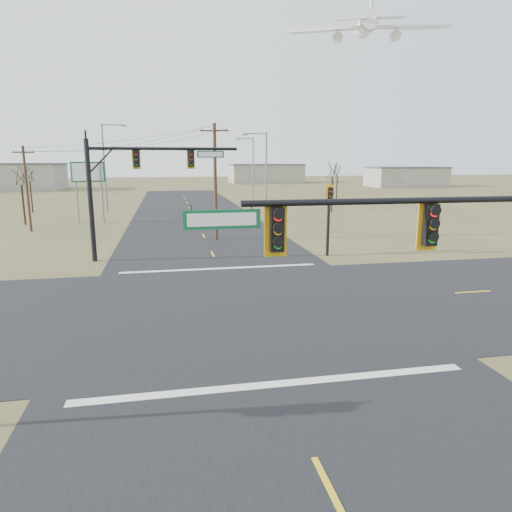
# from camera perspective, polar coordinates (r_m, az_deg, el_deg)

# --- Properties ---
(ground) EXTENTS (320.00, 320.00, 0.00)m
(ground) POSITION_cam_1_polar(r_m,az_deg,el_deg) (20.97, -2.17, -6.36)
(ground) COLOR brown
(ground) RESTS_ON ground
(road_ew) EXTENTS (160.00, 14.00, 0.02)m
(road_ew) POSITION_cam_1_polar(r_m,az_deg,el_deg) (20.97, -2.17, -6.34)
(road_ew) COLOR black
(road_ew) RESTS_ON ground
(road_ns) EXTENTS (14.00, 160.00, 0.02)m
(road_ns) POSITION_cam_1_polar(r_m,az_deg,el_deg) (20.97, -2.17, -6.33)
(road_ns) COLOR black
(road_ns) RESTS_ON ground
(stop_bar_near) EXTENTS (12.00, 0.40, 0.01)m
(stop_bar_near) POSITION_cam_1_polar(r_m,az_deg,el_deg) (14.16, 2.70, -15.67)
(stop_bar_near) COLOR silver
(stop_bar_near) RESTS_ON road_ns
(stop_bar_far) EXTENTS (12.00, 0.40, 0.01)m
(stop_bar_far) POSITION_cam_1_polar(r_m,az_deg,el_deg) (28.12, -4.53, -1.56)
(stop_bar_far) COLOR silver
(stop_bar_far) RESTS_ON road_ns
(mast_arm_near) EXTENTS (10.32, 0.41, 6.20)m
(mast_arm_near) POSITION_cam_1_polar(r_m,az_deg,el_deg) (12.44, 20.65, 1.63)
(mast_arm_near) COLOR black
(mast_arm_near) RESTS_ON ground
(mast_arm_far) EXTENTS (9.72, 0.58, 7.88)m
(mast_arm_far) POSITION_cam_1_polar(r_m,az_deg,el_deg) (31.03, -15.01, 9.82)
(mast_arm_far) COLOR black
(mast_arm_far) RESTS_ON ground
(pedestal_signal_ne) EXTENTS (0.66, 0.58, 4.93)m
(pedestal_signal_ne) POSITION_cam_1_polar(r_m,az_deg,el_deg) (31.63, 9.16, 6.24)
(pedestal_signal_ne) COLOR black
(pedestal_signal_ne) RESTS_ON ground
(utility_pole_near) EXTENTS (2.26, 0.72, 9.43)m
(utility_pole_near) POSITION_cam_1_polar(r_m,az_deg,el_deg) (37.74, -5.11, 9.37)
(utility_pole_near) COLOR #452D1D
(utility_pole_near) RESTS_ON ground
(utility_pole_far) EXTENTS (1.89, 0.53, 7.81)m
(utility_pole_far) POSITION_cam_1_polar(r_m,az_deg,el_deg) (47.05, -26.72, 7.71)
(utility_pole_far) COLOR #452D1D
(utility_pole_far) RESTS_ON ground
(highway_sign) EXTENTS (3.32, 0.85, 6.36)m
(highway_sign) POSITION_cam_1_polar(r_m,az_deg,el_deg) (51.74, -20.20, 8.92)
(highway_sign) COLOR slate
(highway_sign) RESTS_ON ground
(streetlight_a) EXTENTS (2.64, 0.39, 9.43)m
(streetlight_a) POSITION_cam_1_polar(r_m,az_deg,el_deg) (49.50, 1.06, 10.48)
(streetlight_a) COLOR slate
(streetlight_a) RESTS_ON ground
(streetlight_b) EXTENTS (2.78, 0.37, 9.92)m
(streetlight_b) POSITION_cam_1_polar(r_m,az_deg,el_deg) (72.01, -0.54, 11.18)
(streetlight_b) COLOR slate
(streetlight_b) RESTS_ON ground
(streetlight_c) EXTENTS (3.06, 0.43, 10.92)m
(streetlight_c) POSITION_cam_1_polar(r_m,az_deg,el_deg) (60.42, -18.21, 10.97)
(streetlight_c) COLOR slate
(streetlight_c) RESTS_ON ground
(bare_tree_a) EXTENTS (2.78, 2.78, 6.33)m
(bare_tree_a) POSITION_cam_1_polar(r_m,az_deg,el_deg) (52.49, -27.37, 8.94)
(bare_tree_a) COLOR black
(bare_tree_a) RESTS_ON ground
(bare_tree_b) EXTENTS (2.74, 2.74, 6.07)m
(bare_tree_b) POSITION_cam_1_polar(r_m,az_deg,el_deg) (63.95, -26.51, 9.20)
(bare_tree_b) COLOR black
(bare_tree_b) RESTS_ON ground
(bare_tree_c) EXTENTS (3.39, 3.39, 6.89)m
(bare_tree_c) POSITION_cam_1_polar(r_m,az_deg,el_deg) (59.15, 9.58, 10.68)
(bare_tree_c) COLOR black
(bare_tree_c) RESTS_ON ground
(bare_tree_d) EXTENTS (2.47, 2.47, 6.41)m
(bare_tree_d) POSITION_cam_1_polar(r_m,az_deg,el_deg) (70.68, 10.15, 10.65)
(bare_tree_d) COLOR black
(bare_tree_d) RESTS_ON ground
(warehouse_mid) EXTENTS (20.00, 12.00, 5.00)m
(warehouse_mid) POSITION_cam_1_polar(r_m,az_deg,el_deg) (132.73, 1.20, 10.23)
(warehouse_mid) COLOR #A9A696
(warehouse_mid) RESTS_ON ground
(warehouse_right) EXTENTS (18.00, 10.00, 4.50)m
(warehouse_right) POSITION_cam_1_polar(r_m,az_deg,el_deg) (119.76, 18.23, 9.33)
(warehouse_right) COLOR #A9A696
(warehouse_right) RESTS_ON ground
(jet_airliner) EXTENTS (25.25, 25.87, 12.77)m
(jet_airliner) POSITION_cam_1_polar(r_m,az_deg,el_deg) (100.23, 13.64, 26.18)
(jet_airliner) COLOR white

